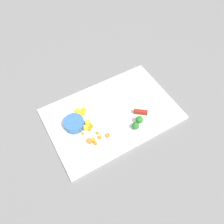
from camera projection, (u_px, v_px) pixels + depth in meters
The scene contains 22 objects.
ground_plane at pixel (112, 115), 0.97m from camera, with size 4.00×4.00×0.00m, color #616060.
cutting_board at pixel (112, 114), 0.96m from camera, with size 0.54×0.36×0.01m, color white.
prep_bowl at pixel (74, 124), 0.91m from camera, with size 0.08×0.08×0.03m, color #305C8E.
chef_knife at pixel (124, 111), 0.95m from camera, with size 0.26×0.21×0.02m.
carrot_dice_0 at pixel (89, 141), 0.87m from camera, with size 0.02×0.02×0.01m, color orange.
carrot_dice_1 at pixel (83, 134), 0.89m from camera, with size 0.01×0.01×0.01m, color orange.
carrot_dice_2 at pixel (89, 129), 0.91m from camera, with size 0.02×0.02×0.01m, color orange.
carrot_dice_3 at pixel (93, 140), 0.87m from camera, with size 0.01×0.01×0.02m, color orange.
carrot_dice_4 at pixel (108, 135), 0.89m from camera, with size 0.01×0.02×0.01m, color orange.
carrot_dice_5 at pixel (95, 144), 0.87m from camera, with size 0.01×0.01×0.01m, color orange.
carrot_dice_6 at pixel (100, 137), 0.88m from camera, with size 0.01×0.01×0.01m, color orange.
carrot_dice_7 at pixel (97, 133), 0.90m from camera, with size 0.01×0.01×0.01m, color orange.
carrot_dice_8 at pixel (91, 126), 0.91m from camera, with size 0.01×0.01×0.01m, color orange.
pepper_dice_0 at pixel (77, 111), 0.95m from camera, with size 0.01×0.01×0.02m, color yellow.
pepper_dice_1 at pixel (84, 110), 0.96m from camera, with size 0.01×0.02×0.01m, color yellow.
pepper_dice_2 at pixel (88, 126), 0.91m from camera, with size 0.01×0.01×0.01m, color yellow.
pepper_dice_3 at pixel (86, 128), 0.90m from camera, with size 0.02×0.02×0.02m, color yellow.
pepper_dice_4 at pixel (83, 113), 0.95m from camera, with size 0.02×0.02×0.02m, color yellow.
pepper_dice_5 at pixel (88, 122), 0.92m from camera, with size 0.02×0.02×0.01m, color yellow.
pepper_dice_6 at pixel (79, 113), 0.94m from camera, with size 0.02×0.02×0.02m, color yellow.
broccoli_floret_0 at pixel (136, 126), 0.90m from camera, with size 0.03×0.03×0.03m.
broccoli_floret_1 at pixel (139, 120), 0.91m from camera, with size 0.03×0.03×0.04m.
Camera 1 is at (0.27, 0.46, 0.80)m, focal length 35.89 mm.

